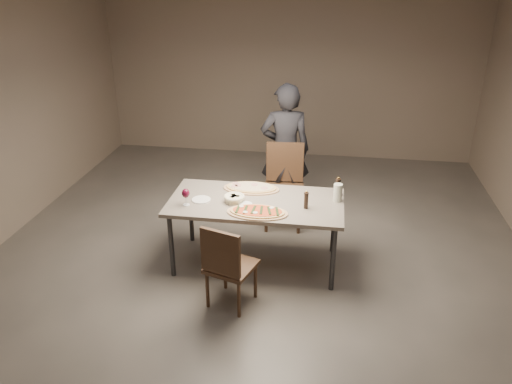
# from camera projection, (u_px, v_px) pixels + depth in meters

# --- Properties ---
(room) EXTENTS (7.00, 7.00, 7.00)m
(room) POSITION_uv_depth(u_px,v_px,m) (256.00, 141.00, 4.88)
(room) COLOR #615A53
(room) RESTS_ON ground
(dining_table) EXTENTS (1.80, 0.90, 0.75)m
(dining_table) POSITION_uv_depth(u_px,v_px,m) (256.00, 206.00, 5.18)
(dining_table) COLOR gray
(dining_table) RESTS_ON ground
(zucchini_pizza) EXTENTS (0.60, 0.33, 0.05)m
(zucchini_pizza) POSITION_uv_depth(u_px,v_px,m) (257.00, 212.00, 4.89)
(zucchini_pizza) COLOR tan
(zucchini_pizza) RESTS_ON dining_table
(ham_pizza) EXTENTS (0.61, 0.34, 0.04)m
(ham_pizza) POSITION_uv_depth(u_px,v_px,m) (251.00, 188.00, 5.41)
(ham_pizza) COLOR tan
(ham_pizza) RESTS_ON dining_table
(bread_basket) EXTENTS (0.22, 0.22, 0.08)m
(bread_basket) POSITION_uv_depth(u_px,v_px,m) (234.00, 198.00, 5.11)
(bread_basket) COLOR beige
(bread_basket) RESTS_ON dining_table
(oil_dish) EXTENTS (0.14, 0.14, 0.02)m
(oil_dish) POSITION_uv_depth(u_px,v_px,m) (245.00, 205.00, 5.05)
(oil_dish) COLOR white
(oil_dish) RESTS_ON dining_table
(pepper_mill_left) EXTENTS (0.05, 0.05, 0.21)m
(pepper_mill_left) POSITION_uv_depth(u_px,v_px,m) (338.00, 187.00, 5.23)
(pepper_mill_left) COLOR black
(pepper_mill_left) RESTS_ON dining_table
(pepper_mill_right) EXTENTS (0.05, 0.05, 0.19)m
(pepper_mill_right) POSITION_uv_depth(u_px,v_px,m) (306.00, 200.00, 4.96)
(pepper_mill_right) COLOR black
(pepper_mill_right) RESTS_ON dining_table
(carafe) EXTENTS (0.09, 0.09, 0.19)m
(carafe) POSITION_uv_depth(u_px,v_px,m) (338.00, 193.00, 5.11)
(carafe) COLOR silver
(carafe) RESTS_ON dining_table
(wine_glass) EXTENTS (0.08, 0.08, 0.18)m
(wine_glass) POSITION_uv_depth(u_px,v_px,m) (186.00, 194.00, 5.01)
(wine_glass) COLOR silver
(wine_glass) RESTS_ON dining_table
(side_plate) EXTENTS (0.19, 0.19, 0.01)m
(side_plate) POSITION_uv_depth(u_px,v_px,m) (201.00, 200.00, 5.16)
(side_plate) COLOR white
(side_plate) RESTS_ON dining_table
(chair_near) EXTENTS (0.52, 0.52, 0.87)m
(chair_near) POSITION_uv_depth(u_px,v_px,m) (227.00, 263.00, 4.56)
(chair_near) COLOR #412B1B
(chair_near) RESTS_ON ground
(chair_far) EXTENTS (0.50, 0.50, 1.01)m
(chair_far) POSITION_uv_depth(u_px,v_px,m) (284.00, 180.00, 6.10)
(chair_far) COLOR #412B1B
(chair_far) RESTS_ON ground
(diner) EXTENTS (0.68, 0.50, 1.70)m
(diner) POSITION_uv_depth(u_px,v_px,m) (285.00, 151.00, 6.24)
(diner) COLOR black
(diner) RESTS_ON ground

